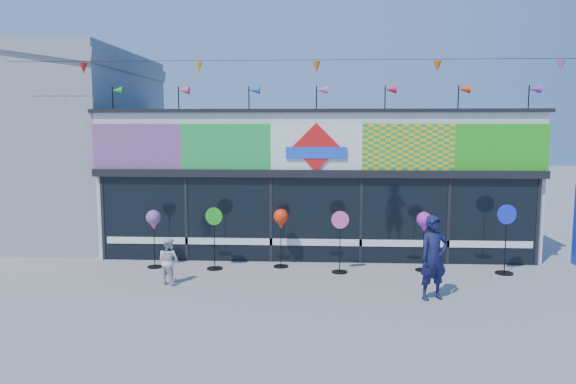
# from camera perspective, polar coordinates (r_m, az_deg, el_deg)

# --- Properties ---
(ground) EXTENTS (80.00, 80.00, 0.00)m
(ground) POSITION_cam_1_polar(r_m,az_deg,el_deg) (11.98, 2.71, -11.07)
(ground) COLOR gray
(ground) RESTS_ON ground
(kite_shop) EXTENTS (16.00, 5.70, 5.31)m
(kite_shop) POSITION_cam_1_polar(r_m,az_deg,el_deg) (17.42, 2.90, 1.46)
(kite_shop) COLOR silver
(kite_shop) RESTS_ON ground
(neighbour_building) EXTENTS (8.18, 7.20, 6.87)m
(neighbour_building) POSITION_cam_1_polar(r_m,az_deg,el_deg) (20.98, -25.65, 4.88)
(neighbour_building) COLOR #949698
(neighbour_building) RESTS_ON ground
(spinner_0) EXTENTS (0.38, 0.38, 1.51)m
(spinner_0) POSITION_cam_1_polar(r_m,az_deg,el_deg) (14.85, -13.50, -2.94)
(spinner_0) COLOR black
(spinner_0) RESTS_ON ground
(spinner_1) EXTENTS (0.45, 0.41, 1.60)m
(spinner_1) POSITION_cam_1_polar(r_m,az_deg,el_deg) (14.46, -7.50, -4.53)
(spinner_1) COLOR black
(spinner_1) RESTS_ON ground
(spinner_2) EXTENTS (0.39, 0.39, 1.53)m
(spinner_2) POSITION_cam_1_polar(r_m,az_deg,el_deg) (14.48, -0.73, -2.93)
(spinner_2) COLOR black
(spinner_2) RESTS_ON ground
(spinner_3) EXTENTS (0.44, 0.40, 1.56)m
(spinner_3) POSITION_cam_1_polar(r_m,az_deg,el_deg) (14.07, 5.30, -4.90)
(spinner_3) COLOR black
(spinner_3) RESTS_ON ground
(spinner_4) EXTENTS (0.38, 0.38, 1.51)m
(spinner_4) POSITION_cam_1_polar(r_m,az_deg,el_deg) (14.54, 13.65, -3.14)
(spinner_4) COLOR black
(spinner_4) RESTS_ON ground
(spinner_5) EXTENTS (0.49, 0.44, 1.74)m
(spinner_5) POSITION_cam_1_polar(r_m,az_deg,el_deg) (14.88, 21.25, -4.33)
(spinner_5) COLOR black
(spinner_5) RESTS_ON ground
(adult_man) EXTENTS (0.77, 0.66, 1.80)m
(adult_man) POSITION_cam_1_polar(r_m,az_deg,el_deg) (12.29, 14.59, -6.47)
(adult_man) COLOR #12143B
(adult_man) RESTS_ON ground
(child) EXTENTS (0.61, 0.52, 1.09)m
(child) POSITION_cam_1_polar(r_m,az_deg,el_deg) (13.39, -12.03, -6.86)
(child) COLOR silver
(child) RESTS_ON ground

